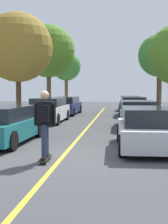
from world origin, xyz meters
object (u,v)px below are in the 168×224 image
Objects in this scene: street_tree_left_near at (49,51)px; street_tree_right_near at (160,56)px; parked_car_right_nearest at (149,128)px; parked_car_right_far at (133,107)px; skateboard at (45,158)px; parked_car_left_nearest at (4,124)px; skateboarder at (45,120)px; parked_car_left_far at (66,105)px; parked_car_right_farthest at (130,103)px; parked_car_right_near at (138,114)px; parked_car_left_near at (49,110)px; street_tree_left_nearest at (18,48)px; street_tree_left_far at (66,66)px.

street_tree_left_near reaches higher than street_tree_right_near.
parked_car_right_nearest is 0.95× the size of parked_car_right_far.
street_tree_right_near is at bearing 48.46° from parked_car_right_far.
parked_car_left_nearest is at bearing 129.05° from skateboard.
skateboarder is (4.32, -19.06, -4.14)m from street_tree_left_near.
parked_car_right_nearest reaches higher than skateboard.
parked_car_right_far is at bearing 78.87° from skateboard.
parked_car_left_far reaches higher than parked_car_left_nearest.
parked_car_right_farthest reaches higher than parked_car_left_nearest.
parked_car_right_near is 1.00× the size of parked_car_right_farthest.
street_tree_right_near reaches higher than skateboard.
parked_car_right_far is 6.04m from parked_car_right_farthest.
street_tree_left_near is at bearing 102.78° from skateboard.
parked_car_right_farthest is 0.69× the size of street_tree_right_near.
parked_car_left_near is 1.02× the size of parked_car_right_far.
parked_car_right_far is 1.02× the size of parked_car_right_farthest.
parked_car_right_nearest is 11.87m from street_tree_left_nearest.
street_tree_left_far is at bearing 118.32° from parked_car_right_far.
parked_car_left_near is at bearing -83.33° from street_tree_left_far.
skateboard is (-2.88, -2.11, -0.58)m from parked_car_right_nearest.
skateboard is at bearing -97.92° from parked_car_right_farthest.
parked_car_right_near is (5.06, -2.03, -0.04)m from parked_car_left_near.
parked_car_right_nearest is at bearing -6.48° from parked_car_left_nearest.
street_tree_left_near is 1.22× the size of street_tree_right_near.
parked_car_left_far is 14.35m from parked_car_right_nearest.
parked_car_right_far is at bearing -61.68° from street_tree_left_far.
skateboard is at bearing 93.19° from skateboarder.
parked_car_right_nearest is 15.57m from street_tree_right_near.
parked_car_right_near is at bearing 44.78° from parked_car_left_nearest.
parked_car_left_nearest is 1.03× the size of parked_car_right_farthest.
street_tree_left_far reaches higher than parked_car_right_farthest.
skateboarder reaches higher than parked_car_left_nearest.
parked_car_left_far is 5.54× the size of skateboard.
parked_car_right_near is 4.97× the size of skateboard.
parked_car_right_farthest is 0.68× the size of street_tree_left_far.
parked_car_left_nearest is 18.69m from parked_car_right_farthest.
skateboarder is (-2.88, -7.74, 0.44)m from parked_car_right_near.
parked_car_left_far is 5.14m from parked_car_right_far.
street_tree_right_near is (7.19, 1.50, 3.85)m from parked_car_left_far.
parked_car_right_nearest is 2.29× the size of skateboarder.
parked_car_right_near is 2.39× the size of skateboarder.
parked_car_left_near is at bearing 158.14° from parked_car_right_near.
parked_car_left_nearest is 9.18m from street_tree_left_nearest.
street_tree_left_far is 14.38m from street_tree_right_near.
skateboarder reaches higher than parked_car_right_far.
parked_car_right_far reaches higher than parked_car_right_near.
parked_car_left_near is at bearing -90.00° from parked_car_left_far.
street_tree_left_far is (-7.19, 20.28, 3.94)m from parked_car_right_near.
street_tree_left_nearest reaches higher than street_tree_right_near.
street_tree_left_nearest reaches higher than street_tree_left_far.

